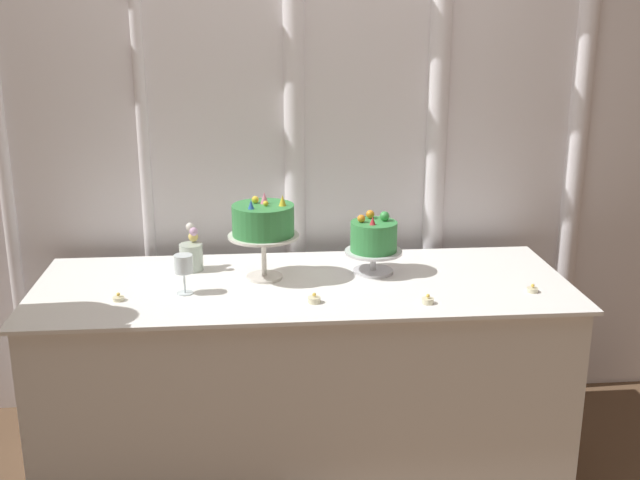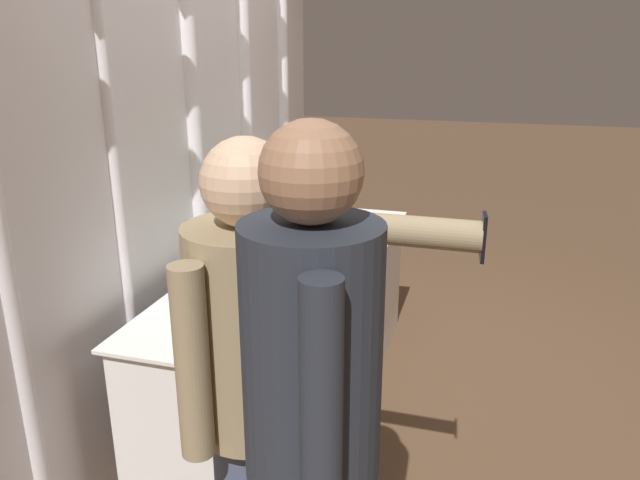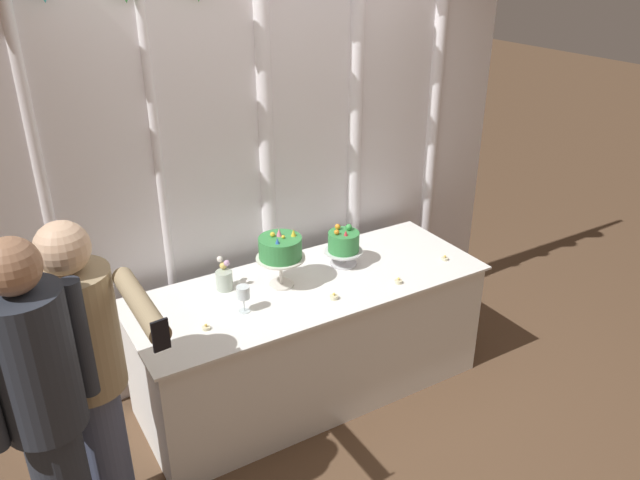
{
  "view_description": "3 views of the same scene",
  "coord_description": "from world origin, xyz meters",
  "px_view_note": "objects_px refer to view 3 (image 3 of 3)",
  "views": [
    {
      "loc": [
        -0.18,
        -2.77,
        1.81
      ],
      "look_at": [
        0.08,
        0.18,
        0.92
      ],
      "focal_mm": 43.22,
      "sensor_mm": 36.0,
      "label": 1
    },
    {
      "loc": [
        -2.65,
        -0.8,
        1.81
      ],
      "look_at": [
        0.21,
        0.03,
        0.82
      ],
      "focal_mm": 33.94,
      "sensor_mm": 36.0,
      "label": 2
    },
    {
      "loc": [
        -1.59,
        -2.66,
        2.59
      ],
      "look_at": [
        0.14,
        0.22,
        0.97
      ],
      "focal_mm": 35.32,
      "sensor_mm": 36.0,
      "label": 3
    }
  ],
  "objects_px": {
    "cake_table": "(310,338)",
    "cake_display_nearright": "(344,244)",
    "tealight_far_right": "(445,259)",
    "guest_man_pink_jacket": "(45,409)",
    "tealight_near_left": "(334,297)",
    "flower_vase": "(224,278)",
    "tealight_near_right": "(398,281)",
    "guest_girl_blue_dress": "(87,372)",
    "cake_display_nearleft": "(280,250)",
    "wine_glass": "(243,293)",
    "tealight_far_left": "(206,328)"
  },
  "relations": [
    {
      "from": "cake_table",
      "to": "cake_display_nearright",
      "type": "relative_size",
      "value": 8.25
    },
    {
      "from": "tealight_far_right",
      "to": "guest_man_pink_jacket",
      "type": "distance_m",
      "value": 2.43
    },
    {
      "from": "tealight_near_left",
      "to": "guest_man_pink_jacket",
      "type": "bearing_deg",
      "value": -167.83
    },
    {
      "from": "cake_display_nearright",
      "to": "flower_vase",
      "type": "bearing_deg",
      "value": 172.43
    },
    {
      "from": "cake_table",
      "to": "guest_man_pink_jacket",
      "type": "relative_size",
      "value": 1.27
    },
    {
      "from": "tealight_near_right",
      "to": "guest_girl_blue_dress",
      "type": "relative_size",
      "value": 0.03
    },
    {
      "from": "cake_display_nearright",
      "to": "cake_display_nearleft",
      "type": "bearing_deg",
      "value": -176.04
    },
    {
      "from": "wine_glass",
      "to": "flower_vase",
      "type": "height_order",
      "value": "flower_vase"
    },
    {
      "from": "wine_glass",
      "to": "flower_vase",
      "type": "distance_m",
      "value": 0.28
    },
    {
      "from": "cake_display_nearleft",
      "to": "tealight_far_right",
      "type": "bearing_deg",
      "value": -13.65
    },
    {
      "from": "cake_table",
      "to": "tealight_near_right",
      "type": "distance_m",
      "value": 0.65
    },
    {
      "from": "flower_vase",
      "to": "tealight_far_right",
      "type": "bearing_deg",
      "value": -15.99
    },
    {
      "from": "tealight_near_left",
      "to": "tealight_near_right",
      "type": "relative_size",
      "value": 1.05
    },
    {
      "from": "cake_table",
      "to": "cake_display_nearleft",
      "type": "distance_m",
      "value": 0.64
    },
    {
      "from": "cake_table",
      "to": "guest_girl_blue_dress",
      "type": "distance_m",
      "value": 1.45
    },
    {
      "from": "cake_display_nearleft",
      "to": "guest_girl_blue_dress",
      "type": "relative_size",
      "value": 0.22
    },
    {
      "from": "tealight_near_right",
      "to": "guest_girl_blue_dress",
      "type": "xyz_separation_m",
      "value": [
        -1.76,
        -0.07,
        0.1
      ]
    },
    {
      "from": "tealight_near_left",
      "to": "flower_vase",
      "type": "bearing_deg",
      "value": 138.75
    },
    {
      "from": "cake_display_nearleft",
      "to": "tealight_far_right",
      "type": "xyz_separation_m",
      "value": [
        1.02,
        -0.25,
        -0.22
      ]
    },
    {
      "from": "wine_glass",
      "to": "tealight_far_left",
      "type": "xyz_separation_m",
      "value": [
        -0.24,
        -0.05,
        -0.1
      ]
    },
    {
      "from": "cake_display_nearright",
      "to": "cake_table",
      "type": "bearing_deg",
      "value": -161.71
    },
    {
      "from": "guest_girl_blue_dress",
      "to": "guest_man_pink_jacket",
      "type": "bearing_deg",
      "value": -132.28
    },
    {
      "from": "cake_display_nearright",
      "to": "guest_girl_blue_dress",
      "type": "bearing_deg",
      "value": -165.07
    },
    {
      "from": "tealight_far_right",
      "to": "tealight_far_left",
      "type": "bearing_deg",
      "value": 178.36
    },
    {
      "from": "cake_display_nearleft",
      "to": "tealight_far_left",
      "type": "xyz_separation_m",
      "value": [
        -0.55,
        -0.2,
        -0.22
      ]
    },
    {
      "from": "cake_display_nearright",
      "to": "flower_vase",
      "type": "relative_size",
      "value": 1.32
    },
    {
      "from": "tealight_near_right",
      "to": "tealight_far_left",
      "type": "bearing_deg",
      "value": 173.54
    },
    {
      "from": "cake_display_nearright",
      "to": "tealight_near_right",
      "type": "distance_m",
      "value": 0.41
    },
    {
      "from": "tealight_far_left",
      "to": "tealight_near_left",
      "type": "distance_m",
      "value": 0.73
    },
    {
      "from": "cake_display_nearleft",
      "to": "guest_girl_blue_dress",
      "type": "distance_m",
      "value": 1.24
    },
    {
      "from": "cake_display_nearleft",
      "to": "flower_vase",
      "type": "xyz_separation_m",
      "value": [
        -0.3,
        0.13,
        -0.16
      ]
    },
    {
      "from": "cake_display_nearleft",
      "to": "cake_display_nearright",
      "type": "bearing_deg",
      "value": 3.96
    },
    {
      "from": "cake_display_nearleft",
      "to": "flower_vase",
      "type": "relative_size",
      "value": 1.81
    },
    {
      "from": "cake_display_nearright",
      "to": "guest_man_pink_jacket",
      "type": "bearing_deg",
      "value": -160.24
    },
    {
      "from": "cake_table",
      "to": "flower_vase",
      "type": "bearing_deg",
      "value": 156.33
    },
    {
      "from": "cake_display_nearleft",
      "to": "tealight_near_right",
      "type": "xyz_separation_m",
      "value": [
        0.59,
        -0.33,
        -0.22
      ]
    },
    {
      "from": "cake_display_nearleft",
      "to": "tealight_far_left",
      "type": "bearing_deg",
      "value": -159.56
    },
    {
      "from": "cake_table",
      "to": "tealight_far_left",
      "type": "bearing_deg",
      "value": -168.92
    },
    {
      "from": "cake_display_nearright",
      "to": "tealight_far_left",
      "type": "distance_m",
      "value": 1.03
    },
    {
      "from": "guest_man_pink_jacket",
      "to": "wine_glass",
      "type": "bearing_deg",
      "value": 23.94
    },
    {
      "from": "cake_display_nearleft",
      "to": "tealight_near_right",
      "type": "distance_m",
      "value": 0.72
    },
    {
      "from": "cake_display_nearleft",
      "to": "guest_girl_blue_dress",
      "type": "height_order",
      "value": "guest_girl_blue_dress"
    },
    {
      "from": "wine_glass",
      "to": "guest_man_pink_jacket",
      "type": "height_order",
      "value": "guest_man_pink_jacket"
    },
    {
      "from": "cake_table",
      "to": "cake_display_nearleft",
      "type": "relative_size",
      "value": 6.02
    },
    {
      "from": "tealight_near_left",
      "to": "tealight_near_right",
      "type": "distance_m",
      "value": 0.42
    },
    {
      "from": "tealight_near_left",
      "to": "guest_man_pink_jacket",
      "type": "xyz_separation_m",
      "value": [
        -1.55,
        -0.33,
        0.14
      ]
    },
    {
      "from": "flower_vase",
      "to": "tealight_near_right",
      "type": "distance_m",
      "value": 1.01
    },
    {
      "from": "tealight_near_left",
      "to": "tealight_far_right",
      "type": "xyz_separation_m",
      "value": [
        0.84,
        0.04,
        -0.0
      ]
    },
    {
      "from": "cake_display_nearleft",
      "to": "guest_girl_blue_dress",
      "type": "xyz_separation_m",
      "value": [
        -1.17,
        -0.4,
        -0.12
      ]
    },
    {
      "from": "cake_table",
      "to": "tealight_near_left",
      "type": "height_order",
      "value": "tealight_near_left"
    }
  ]
}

